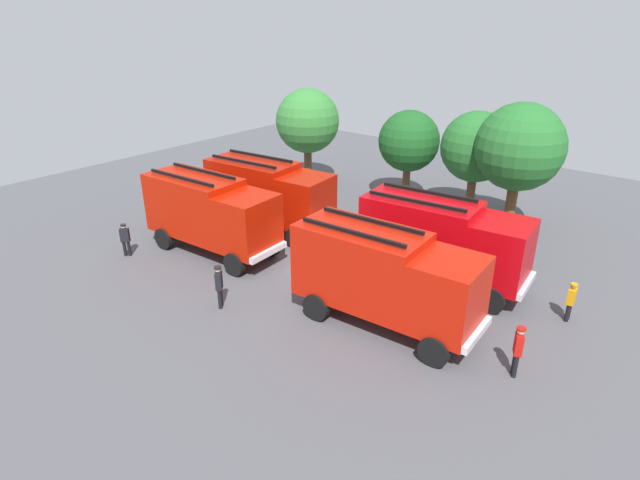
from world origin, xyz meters
name	(u,v)px	position (x,y,z in m)	size (l,w,h in m)	color
ground_plane	(320,267)	(0.00, 0.00, 0.00)	(49.31, 49.31, 0.00)	#4C4C51
fire_truck_0	(210,211)	(-5.22, -1.98, 2.15)	(7.32, 3.08, 3.88)	#B51504
fire_truck_1	(385,274)	(4.87, -2.20, 2.15)	(7.33, 3.10, 3.88)	#BB1607
fire_truck_2	(269,192)	(-5.06, 1.86, 2.15)	(7.40, 3.31, 3.88)	#A91304
fire_truck_3	(443,238)	(5.00, 2.15, 2.15)	(7.41, 3.33, 3.88)	#BB060C
firefighter_0	(464,303)	(7.24, -0.29, 0.90)	(0.30, 0.45, 1.63)	black
firefighter_1	(125,238)	(-8.13, -4.97, 0.92)	(0.47, 0.46, 1.65)	black
firefighter_2	(571,300)	(10.31, 2.56, 0.89)	(0.26, 0.43, 1.60)	black
firefighter_3	(518,348)	(9.90, -2.05, 1.05)	(0.40, 0.48, 1.84)	black
firefighter_4	(219,284)	(-0.89, -5.29, 1.04)	(0.45, 0.48, 1.83)	black
tree_0	(308,121)	(-8.52, 9.20, 4.35)	(4.17, 4.17, 6.47)	brown
tree_1	(409,141)	(-1.60, 10.44, 3.82)	(3.67, 3.67, 5.68)	brown
tree_2	(476,147)	(2.58, 10.55, 4.09)	(3.93, 3.93, 6.08)	brown
tree_3	(520,148)	(5.24, 9.61, 4.67)	(4.48, 4.48, 6.94)	brown
traffic_cone_0	(323,265)	(0.32, -0.21, 0.30)	(0.42, 0.42, 0.60)	#F2600C
traffic_cone_1	(294,264)	(-0.80, -0.91, 0.28)	(0.39, 0.39, 0.56)	#F2600C
traffic_cone_2	(452,306)	(6.59, 0.20, 0.32)	(0.45, 0.45, 0.65)	#F2600C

